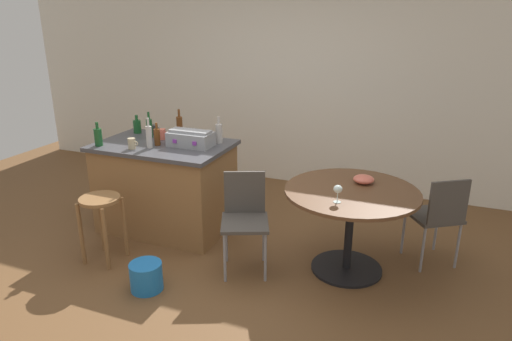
# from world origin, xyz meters

# --- Properties ---
(ground_plane) EXTENTS (8.80, 8.80, 0.00)m
(ground_plane) POSITION_xyz_m (0.00, 0.00, 0.00)
(ground_plane) COLOR brown
(back_wall) EXTENTS (8.00, 0.10, 2.70)m
(back_wall) POSITION_xyz_m (0.00, 2.46, 1.35)
(back_wall) COLOR silver
(back_wall) RESTS_ON ground_plane
(kitchen_island) EXTENTS (1.33, 0.86, 0.92)m
(kitchen_island) POSITION_xyz_m (-0.75, 0.58, 0.46)
(kitchen_island) COLOR olive
(kitchen_island) RESTS_ON ground_plane
(wooden_stool) EXTENTS (0.36, 0.36, 0.62)m
(wooden_stool) POSITION_xyz_m (-0.92, -0.22, 0.47)
(wooden_stool) COLOR olive
(wooden_stool) RESTS_ON ground_plane
(dining_table) EXTENTS (1.13, 1.13, 0.76)m
(dining_table) POSITION_xyz_m (1.19, 0.44, 0.59)
(dining_table) COLOR black
(dining_table) RESTS_ON ground_plane
(folding_chair_near) EXTENTS (0.55, 0.55, 0.85)m
(folding_chair_near) POSITION_xyz_m (1.89, 0.81, 0.50)
(folding_chair_near) COLOR #47423D
(folding_chair_near) RESTS_ON ground_plane
(folding_chair_far) EXTENTS (0.53, 0.53, 0.87)m
(folding_chair_far) POSITION_xyz_m (0.33, 0.15, 0.51)
(folding_chair_far) COLOR #47423D
(folding_chair_far) RESTS_ON ground_plane
(toolbox) EXTENTS (0.43, 0.25, 0.16)m
(toolbox) POSITION_xyz_m (-0.44, 0.61, 1.00)
(toolbox) COLOR gray
(toolbox) RESTS_ON kitchen_island
(bottle_0) EXTENTS (0.06, 0.06, 0.27)m
(bottle_0) POSITION_xyz_m (-1.00, 0.73, 1.03)
(bottle_0) COLOR #194C23
(bottle_0) RESTS_ON kitchen_island
(bottle_1) EXTENTS (0.08, 0.08, 0.20)m
(bottle_1) POSITION_xyz_m (-1.24, 0.84, 1.00)
(bottle_1) COLOR #194C23
(bottle_1) RESTS_ON kitchen_island
(bottle_2) EXTENTS (0.08, 0.08, 0.24)m
(bottle_2) POSITION_xyz_m (-1.29, 0.29, 1.01)
(bottle_2) COLOR #194C23
(bottle_2) RESTS_ON kitchen_island
(bottle_3) EXTENTS (0.06, 0.06, 0.29)m
(bottle_3) POSITION_xyz_m (-0.79, 0.42, 1.04)
(bottle_3) COLOR #B7B2AD
(bottle_3) RESTS_ON kitchen_island
(bottle_4) EXTENTS (0.06, 0.06, 0.29)m
(bottle_4) POSITION_xyz_m (-0.74, 0.90, 1.03)
(bottle_4) COLOR #603314
(bottle_4) RESTS_ON kitchen_island
(bottle_5) EXTENTS (0.07, 0.07, 0.27)m
(bottle_5) POSITION_xyz_m (-0.23, 0.81, 1.03)
(bottle_5) COLOR #B7B2AD
(bottle_5) RESTS_ON kitchen_island
(bottle_6) EXTENTS (0.06, 0.06, 0.23)m
(bottle_6) POSITION_xyz_m (-0.76, 0.52, 1.01)
(bottle_6) COLOR #603314
(bottle_6) RESTS_ON kitchen_island
(cup_0) EXTENTS (0.11, 0.07, 0.10)m
(cup_0) POSITION_xyz_m (-0.92, 0.32, 0.97)
(cup_0) COLOR tan
(cup_0) RESTS_ON kitchen_island
(cup_1) EXTENTS (0.11, 0.07, 0.10)m
(cup_1) POSITION_xyz_m (-1.03, 0.87, 0.97)
(cup_1) COLOR #383838
(cup_1) RESTS_ON kitchen_island
(cup_2) EXTENTS (0.11, 0.08, 0.11)m
(cup_2) POSITION_xyz_m (-0.84, 0.72, 0.98)
(cup_2) COLOR #DB6651
(cup_2) RESTS_ON kitchen_island
(wine_glass) EXTENTS (0.07, 0.07, 0.14)m
(wine_glass) POSITION_xyz_m (1.13, 0.13, 0.87)
(wine_glass) COLOR silver
(wine_glass) RESTS_ON dining_table
(serving_bowl) EXTENTS (0.18, 0.18, 0.07)m
(serving_bowl) POSITION_xyz_m (1.25, 0.64, 0.79)
(serving_bowl) COLOR #DB6651
(serving_bowl) RESTS_ON dining_table
(plastic_bucket) EXTENTS (0.27, 0.27, 0.24)m
(plastic_bucket) POSITION_xyz_m (-0.28, -0.48, 0.12)
(plastic_bucket) COLOR blue
(plastic_bucket) RESTS_ON ground_plane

